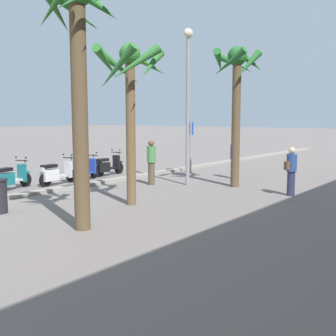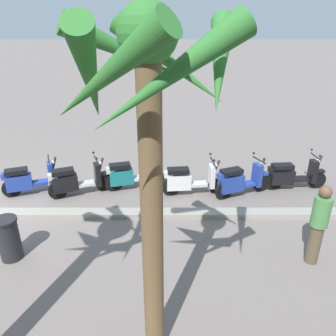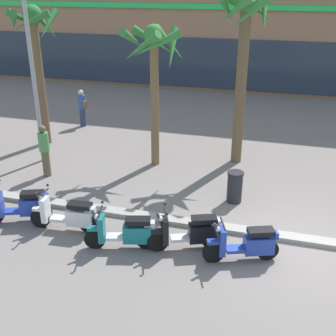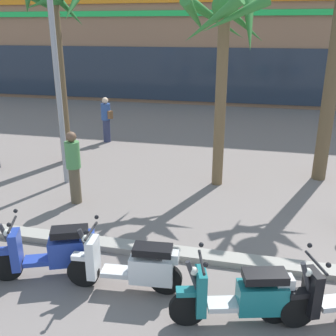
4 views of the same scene
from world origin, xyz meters
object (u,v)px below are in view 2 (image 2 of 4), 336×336
(scooter_blue_mid_centre, at_px, (239,181))
(pedestrian_strolling_near_curb, at_px, (319,223))
(scooter_black_far_back, at_px, (292,175))
(scooter_teal_last_in_row, at_px, (130,175))
(palm_tree_near_sign, at_px, (149,110))
(scooter_white_tail_end, at_px, (189,180))
(scooter_blue_mid_rear, at_px, (29,180))
(litter_bin, at_px, (9,238))
(scooter_black_mid_front, at_px, (75,181))

(scooter_blue_mid_centre, distance_m, pedestrian_strolling_near_curb, 3.00)
(scooter_black_far_back, bearing_deg, scooter_teal_last_in_row, -0.12)
(palm_tree_near_sign, bearing_deg, scooter_white_tail_end, -99.54)
(scooter_blue_mid_rear, bearing_deg, palm_tree_near_sign, 127.50)
(palm_tree_near_sign, bearing_deg, litter_bin, -34.02)
(scooter_white_tail_end, height_order, scooter_blue_mid_rear, scooter_white_tail_end)
(scooter_black_far_back, bearing_deg, scooter_black_mid_front, 3.66)
(scooter_black_mid_front, xyz_separation_m, scooter_blue_mid_rear, (1.35, -0.10, -0.02))
(pedestrian_strolling_near_curb, bearing_deg, scooter_black_mid_front, -26.88)
(scooter_blue_mid_centre, relative_size, pedestrian_strolling_near_curb, 0.96)
(scooter_black_mid_front, xyz_separation_m, palm_tree_near_sign, (-2.41, 4.79, 3.22))
(scooter_teal_last_in_row, xyz_separation_m, palm_tree_near_sign, (-0.90, 5.20, 3.23))
(litter_bin, bearing_deg, palm_tree_near_sign, 145.98)
(scooter_black_mid_front, bearing_deg, scooter_black_far_back, -176.34)
(scooter_black_far_back, distance_m, pedestrian_strolling_near_curb, 3.34)
(scooter_teal_last_in_row, bearing_deg, scooter_white_tail_end, 168.23)
(litter_bin, bearing_deg, scooter_blue_mid_rear, -76.48)
(scooter_blue_mid_centre, distance_m, scooter_white_tail_end, 1.41)
(scooter_teal_last_in_row, distance_m, scooter_blue_mid_rear, 2.87)
(scooter_white_tail_end, xyz_separation_m, pedestrian_strolling_near_curb, (-2.37, 2.89, 0.48))
(palm_tree_near_sign, relative_size, litter_bin, 5.00)
(scooter_white_tail_end, relative_size, scooter_black_mid_front, 1.07)
(scooter_blue_mid_rear, bearing_deg, pedestrian_strolling_near_curb, 157.06)
(scooter_blue_mid_centre, bearing_deg, scooter_black_mid_front, -0.33)
(scooter_black_far_back, distance_m, scooter_teal_last_in_row, 4.75)
(scooter_black_far_back, xyz_separation_m, scooter_teal_last_in_row, (4.75, -0.01, 0.01))
(scooter_blue_mid_centre, xyz_separation_m, scooter_teal_last_in_row, (3.12, -0.44, -0.01))
(palm_tree_near_sign, distance_m, litter_bin, 4.90)
(scooter_blue_mid_rear, bearing_deg, litter_bin, 103.52)
(scooter_blue_mid_rear, distance_m, palm_tree_near_sign, 6.96)
(scooter_black_far_back, height_order, palm_tree_near_sign, palm_tree_near_sign)
(scooter_white_tail_end, distance_m, scooter_teal_last_in_row, 1.75)
(scooter_blue_mid_centre, xyz_separation_m, litter_bin, (5.30, 2.69, 0.02))
(pedestrian_strolling_near_curb, bearing_deg, scooter_blue_mid_centre, -71.14)
(scooter_teal_last_in_row, bearing_deg, scooter_blue_mid_rear, 6.20)
(scooter_black_far_back, height_order, litter_bin, scooter_black_far_back)
(scooter_blue_mid_centre, relative_size, scooter_teal_last_in_row, 0.97)
(scooter_black_mid_front, bearing_deg, scooter_teal_last_in_row, -164.78)
(scooter_black_far_back, distance_m, scooter_blue_mid_centre, 1.69)
(scooter_white_tail_end, relative_size, palm_tree_near_sign, 0.39)
(scooter_white_tail_end, relative_size, scooter_teal_last_in_row, 1.07)
(scooter_blue_mid_centre, xyz_separation_m, scooter_white_tail_end, (1.41, -0.08, -0.02))
(palm_tree_near_sign, xyz_separation_m, pedestrian_strolling_near_curb, (-3.18, -1.96, -2.75))
(scooter_black_mid_front, relative_size, palm_tree_near_sign, 0.37)
(scooter_white_tail_end, height_order, palm_tree_near_sign, palm_tree_near_sign)
(scooter_black_far_back, relative_size, scooter_white_tail_end, 0.99)
(scooter_teal_last_in_row, relative_size, palm_tree_near_sign, 0.37)
(pedestrian_strolling_near_curb, bearing_deg, litter_bin, -1.08)
(scooter_white_tail_end, xyz_separation_m, scooter_black_mid_front, (3.22, 0.05, 0.01))
(scooter_black_mid_front, distance_m, pedestrian_strolling_near_curb, 6.28)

